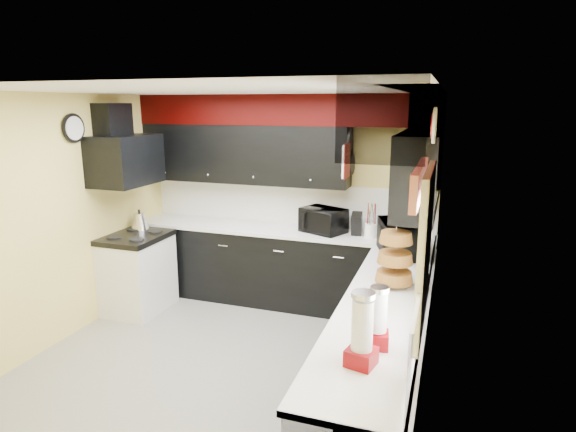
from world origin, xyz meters
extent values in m
plane|color=gray|center=(0.00, 0.00, 0.00)|extent=(3.60, 3.60, 0.00)
cube|color=#E0C666|center=(0.00, 1.80, 1.25)|extent=(3.60, 0.06, 2.50)
cube|color=#E0C666|center=(1.80, 0.00, 1.25)|extent=(0.06, 3.60, 2.50)
cube|color=#E0C666|center=(-1.80, 0.00, 1.25)|extent=(0.06, 3.60, 2.50)
cube|color=white|center=(0.00, 0.00, 2.50)|extent=(3.60, 3.60, 0.06)
cube|color=black|center=(0.00, 1.50, 0.45)|extent=(3.60, 0.60, 0.90)
cube|color=black|center=(1.50, -0.30, 0.45)|extent=(0.60, 3.00, 0.90)
cube|color=white|center=(0.00, 1.50, 0.92)|extent=(3.62, 0.64, 0.04)
cube|color=white|center=(1.50, -0.30, 0.92)|extent=(0.64, 3.02, 0.04)
cube|color=white|center=(0.00, 1.79, 1.19)|extent=(3.60, 0.02, 0.50)
cube|color=white|center=(1.79, 0.00, 1.19)|extent=(0.02, 3.60, 0.50)
cube|color=black|center=(-0.50, 1.62, 1.80)|extent=(2.60, 0.35, 0.70)
cube|color=black|center=(1.62, 0.90, 1.80)|extent=(0.35, 1.80, 0.70)
cube|color=black|center=(0.00, 1.62, 2.33)|extent=(3.60, 0.36, 0.35)
cube|color=black|center=(1.62, -0.18, 2.33)|extent=(0.36, 3.24, 0.35)
cube|color=white|center=(-1.50, 0.75, 0.43)|extent=(0.60, 0.75, 0.86)
cube|color=black|center=(-1.50, 0.75, 0.89)|extent=(0.62, 0.77, 0.06)
cube|color=black|center=(-1.55, 0.75, 1.78)|extent=(0.50, 0.78, 0.55)
cube|color=black|center=(-1.68, 0.75, 2.20)|extent=(0.24, 0.40, 0.40)
cube|color=red|center=(1.73, -0.90, 1.95)|extent=(0.04, 0.88, 0.20)
cube|color=white|center=(0.83, 1.30, 1.80)|extent=(0.03, 0.26, 0.35)
imported|color=black|center=(0.54, 1.50, 1.08)|extent=(0.60, 0.56, 0.28)
imported|color=black|center=(1.50, 0.92, 1.11)|extent=(0.57, 0.69, 0.33)
cylinder|color=white|center=(1.10, 1.46, 1.02)|extent=(0.17, 0.17, 0.15)
cube|color=black|center=(0.93, 1.49, 1.07)|extent=(0.13, 0.17, 0.25)
camera|label=1|loc=(1.90, -3.74, 2.39)|focal=30.00mm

